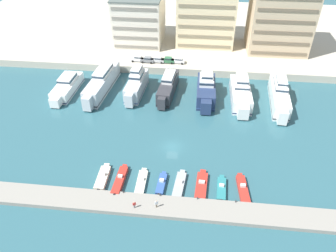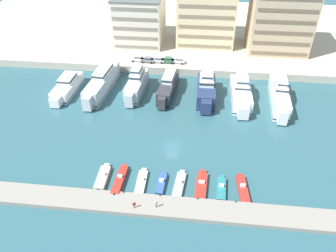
# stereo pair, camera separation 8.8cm
# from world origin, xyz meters

# --- Properties ---
(ground_plane) EXTENTS (400.00, 400.00, 0.00)m
(ground_plane) POSITION_xyz_m (0.00, 0.00, 0.00)
(ground_plane) COLOR #2D5B66
(quay_promenade) EXTENTS (180.00, 70.00, 2.28)m
(quay_promenade) POSITION_xyz_m (0.00, 68.47, 1.14)
(quay_promenade) COLOR #BCB29E
(quay_promenade) RESTS_ON ground
(pier_dock) EXTENTS (120.00, 4.80, 0.89)m
(pier_dock) POSITION_xyz_m (0.00, -17.33, 0.45)
(pier_dock) COLOR gray
(pier_dock) RESTS_ON ground
(yacht_white_far_left) EXTENTS (5.26, 16.94, 6.23)m
(yacht_white_far_left) POSITION_xyz_m (-31.71, 20.53, 1.77)
(yacht_white_far_left) COLOR white
(yacht_white_far_left) RESTS_ON ground
(yacht_silver_left) EXTENTS (5.87, 22.69, 7.78)m
(yacht_silver_left) POSITION_xyz_m (-22.13, 22.52, 2.52)
(yacht_silver_left) COLOR silver
(yacht_silver_left) RESTS_ON ground
(yacht_silver_mid_left) EXTENTS (4.82, 16.39, 9.17)m
(yacht_silver_mid_left) POSITION_xyz_m (-12.19, 22.18, 2.76)
(yacht_silver_mid_left) COLOR silver
(yacht_silver_mid_left) RESTS_ON ground
(yacht_charcoal_center_left) EXTENTS (4.92, 17.87, 7.21)m
(yacht_charcoal_center_left) POSITION_xyz_m (-3.46, 22.70, 2.24)
(yacht_charcoal_center_left) COLOR #333338
(yacht_charcoal_center_left) RESTS_ON ground
(yacht_navy_center) EXTENTS (5.07, 16.90, 8.95)m
(yacht_navy_center) POSITION_xyz_m (7.08, 21.62, 2.65)
(yacht_navy_center) COLOR navy
(yacht_navy_center) RESTS_ON ground
(yacht_white_center_right) EXTENTS (5.15, 18.42, 8.29)m
(yacht_white_center_right) POSITION_xyz_m (16.36, 21.25, 2.40)
(yacht_white_center_right) COLOR white
(yacht_white_center_right) RESTS_ON ground
(yacht_white_mid_right) EXTENTS (5.33, 20.66, 8.59)m
(yacht_white_mid_right) POSITION_xyz_m (26.41, 20.99, 2.58)
(yacht_white_mid_right) COLOR white
(yacht_white_mid_right) RESTS_ON ground
(motorboat_cream_far_left) EXTENTS (2.08, 7.34, 1.53)m
(motorboat_cream_far_left) POSITION_xyz_m (-12.87, -11.38, 0.50)
(motorboat_cream_far_left) COLOR beige
(motorboat_cream_far_left) RESTS_ON ground
(motorboat_red_left) EXTENTS (1.92, 8.29, 1.59)m
(motorboat_red_left) POSITION_xyz_m (-9.26, -11.81, 0.56)
(motorboat_red_left) COLOR red
(motorboat_red_left) RESTS_ON ground
(motorboat_cream_mid_left) EXTENTS (1.84, 7.30, 1.22)m
(motorboat_cream_mid_left) POSITION_xyz_m (-4.98, -11.62, 0.38)
(motorboat_cream_mid_left) COLOR beige
(motorboat_cream_mid_left) RESTS_ON ground
(motorboat_blue_center_left) EXTENTS (1.83, 6.28, 1.38)m
(motorboat_blue_center_left) POSITION_xyz_m (-0.99, -11.66, 0.43)
(motorboat_blue_center_left) COLOR #33569E
(motorboat_blue_center_left) RESTS_ON ground
(motorboat_grey_center) EXTENTS (2.48, 7.79, 1.26)m
(motorboat_grey_center) POSITION_xyz_m (2.54, -11.54, 0.40)
(motorboat_grey_center) COLOR #9EA3A8
(motorboat_grey_center) RESTS_ON ground
(motorboat_red_center_right) EXTENTS (2.51, 8.00, 1.24)m
(motorboat_red_center_right) POSITION_xyz_m (6.82, -11.20, 0.41)
(motorboat_red_center_right) COLOR red
(motorboat_red_center_right) RESTS_ON ground
(motorboat_teal_mid_right) EXTENTS (1.95, 6.73, 1.28)m
(motorboat_teal_mid_right) POSITION_xyz_m (10.68, -11.69, 0.43)
(motorboat_teal_mid_right) COLOR teal
(motorboat_teal_mid_right) RESTS_ON ground
(motorboat_red_right) EXTENTS (2.34, 8.11, 1.45)m
(motorboat_red_right) POSITION_xyz_m (14.79, -11.48, 0.46)
(motorboat_red_right) COLOR red
(motorboat_red_right) RESTS_ON ground
(car_white_far_left) EXTENTS (4.12, 1.95, 1.80)m
(car_white_far_left) POSITION_xyz_m (-14.65, 37.32, 3.25)
(car_white_far_left) COLOR white
(car_white_far_left) RESTS_ON quay_promenade
(car_grey_left) EXTENTS (4.19, 2.12, 1.80)m
(car_grey_left) POSITION_xyz_m (-11.40, 36.88, 3.25)
(car_grey_left) COLOR slate
(car_grey_left) RESTS_ON quay_promenade
(car_silver_mid_left) EXTENTS (4.14, 2.00, 1.80)m
(car_silver_mid_left) POSITION_xyz_m (-8.21, 37.20, 3.25)
(car_silver_mid_left) COLOR #B7BCC1
(car_silver_mid_left) RESTS_ON quay_promenade
(car_green_center_left) EXTENTS (4.15, 2.02, 1.80)m
(car_green_center_left) POSITION_xyz_m (-5.04, 37.25, 3.25)
(car_green_center_left) COLOR #2D6642
(car_green_center_left) RESTS_ON quay_promenade
(car_white_center) EXTENTS (4.16, 2.05, 1.80)m
(car_white_center) POSITION_xyz_m (-1.83, 37.33, 3.25)
(car_white_center) COLOR white
(car_white_center) RESTS_ON quay_promenade
(apartment_block_far_left) EXTENTS (15.96, 17.93, 17.82)m
(apartment_block_far_left) POSITION_xyz_m (-16.50, 53.52, 10.24)
(apartment_block_far_left) COLOR silver
(apartment_block_far_left) RESTS_ON quay_promenade
(apartment_block_left) EXTENTS (19.37, 13.37, 28.31)m
(apartment_block_left) POSITION_xyz_m (5.90, 54.12, 15.49)
(apartment_block_left) COLOR beige
(apartment_block_left) RESTS_ON quay_promenade
(apartment_block_mid_left) EXTENTS (19.28, 16.15, 22.69)m
(apartment_block_mid_left) POSITION_xyz_m (29.52, 52.14, 12.67)
(apartment_block_mid_left) COLOR #C6AD89
(apartment_block_mid_left) RESTS_ON quay_promenade
(pedestrian_near_edge) EXTENTS (0.63, 0.42, 1.76)m
(pedestrian_near_edge) POSITION_xyz_m (-1.12, -17.87, 1.94)
(pedestrian_near_edge) COLOR #7A6B56
(pedestrian_near_edge) RESTS_ON pier_dock
(pedestrian_mid_deck) EXTENTS (0.57, 0.37, 1.59)m
(pedestrian_mid_deck) POSITION_xyz_m (-5.02, -18.43, 1.84)
(pedestrian_mid_deck) COLOR #4C515B
(pedestrian_mid_deck) RESTS_ON pier_dock
(bollard_west) EXTENTS (0.20, 0.20, 0.61)m
(bollard_west) POSITION_xyz_m (-7.82, -15.19, 1.22)
(bollard_west) COLOR #2D2D33
(bollard_west) RESTS_ON pier_dock
(bollard_west_mid) EXTENTS (0.20, 0.20, 0.61)m
(bollard_west_mid) POSITION_xyz_m (-0.83, -15.19, 1.22)
(bollard_west_mid) COLOR #2D2D33
(bollard_west_mid) RESTS_ON pier_dock
(bollard_east_mid) EXTENTS (0.20, 0.20, 0.61)m
(bollard_east_mid) POSITION_xyz_m (6.15, -15.19, 1.22)
(bollard_east_mid) COLOR #2D2D33
(bollard_east_mid) RESTS_ON pier_dock
(bollard_east) EXTENTS (0.20, 0.20, 0.61)m
(bollard_east) POSITION_xyz_m (13.13, -15.19, 1.22)
(bollard_east) COLOR #2D2D33
(bollard_east) RESTS_ON pier_dock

